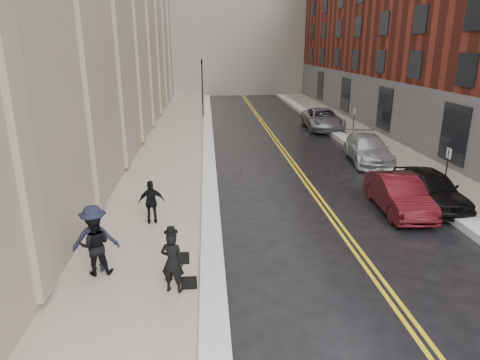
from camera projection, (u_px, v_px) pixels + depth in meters
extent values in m
plane|color=black|center=(304.00, 318.00, 10.45)|extent=(160.00, 160.00, 0.00)
cube|color=gray|center=(170.00, 156.00, 25.30)|extent=(4.00, 64.00, 0.15)
cube|color=gray|center=(391.00, 152.00, 26.30)|extent=(3.00, 64.00, 0.15)
cube|color=gold|center=(285.00, 155.00, 25.83)|extent=(0.12, 64.00, 0.01)
cube|color=gold|center=(289.00, 155.00, 25.85)|extent=(0.12, 64.00, 0.01)
cube|color=white|center=(209.00, 154.00, 25.46)|extent=(0.70, 60.80, 0.26)
cube|color=white|center=(362.00, 151.00, 26.14)|extent=(0.85, 60.80, 0.30)
cube|color=maroon|center=(478.00, 7.00, 30.88)|extent=(14.00, 50.00, 18.00)
cylinder|color=black|center=(202.00, 89.00, 37.98)|extent=(0.12, 0.12, 5.20)
imported|color=black|center=(202.00, 66.00, 37.38)|extent=(0.18, 0.15, 0.90)
cylinder|color=black|center=(446.00, 174.00, 18.31)|extent=(0.06, 0.06, 2.20)
cube|color=white|center=(449.00, 153.00, 18.03)|extent=(0.02, 0.35, 0.45)
cylinder|color=black|center=(353.00, 124.00, 29.71)|extent=(0.06, 0.06, 2.20)
cube|color=white|center=(354.00, 111.00, 29.44)|extent=(0.02, 0.35, 0.45)
imported|color=black|center=(430.00, 188.00, 17.54)|extent=(1.81, 4.46, 1.52)
imported|color=#450C11|center=(399.00, 194.00, 16.96)|extent=(1.77, 4.45, 1.44)
imported|color=#B1B3B9|center=(368.00, 149.00, 24.13)|extent=(2.67, 5.29, 1.47)
imported|color=gray|center=(323.00, 119.00, 33.49)|extent=(3.00, 5.90, 1.60)
imported|color=black|center=(172.00, 262.00, 11.07)|extent=(0.70, 0.55, 1.70)
imported|color=black|center=(95.00, 245.00, 11.94)|extent=(0.93, 0.77, 1.75)
imported|color=black|center=(95.00, 238.00, 12.09)|extent=(1.38, 0.91, 1.99)
imported|color=black|center=(152.00, 202.00, 15.42)|extent=(0.99, 0.53, 1.61)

